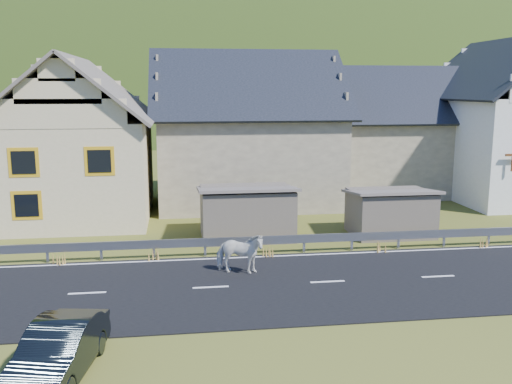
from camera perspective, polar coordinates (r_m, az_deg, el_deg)
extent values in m
plane|color=#3A4113|center=(19.92, 7.16, -9.00)|extent=(160.00, 160.00, 0.00)
cube|color=black|center=(19.91, 7.16, -8.95)|extent=(60.00, 7.00, 0.04)
cube|color=silver|center=(19.90, 7.17, -8.88)|extent=(60.00, 6.60, 0.01)
cube|color=#93969B|center=(23.16, 4.84, -4.68)|extent=(28.00, 0.08, 0.34)
cube|color=#93969B|center=(23.24, -20.14, -5.82)|extent=(0.10, 0.06, 0.70)
cube|color=#93969B|center=(22.90, -15.22, -5.79)|extent=(0.10, 0.06, 0.70)
cube|color=#93969B|center=(22.72, -10.19, -5.71)|extent=(0.10, 0.06, 0.70)
cube|color=#93969B|center=(22.72, -5.12, -5.58)|extent=(0.10, 0.06, 0.70)
cube|color=#93969B|center=(22.89, -0.09, -5.41)|extent=(0.10, 0.06, 0.70)
cube|color=#93969B|center=(23.24, 4.82, -5.21)|extent=(0.10, 0.06, 0.70)
cube|color=#93969B|center=(23.75, 9.55, -4.98)|extent=(0.10, 0.06, 0.70)
cube|color=#93969B|center=(24.41, 14.05, -4.73)|extent=(0.10, 0.06, 0.70)
cube|color=#93969B|center=(25.22, 18.28, -4.46)|extent=(0.10, 0.06, 0.70)
cube|color=#93969B|center=(26.15, 22.23, -4.19)|extent=(0.10, 0.06, 0.70)
cube|color=#6D6152|center=(25.40, -0.95, -2.08)|extent=(4.30, 3.30, 2.40)
cube|color=#6D6152|center=(26.52, 13.28, -2.05)|extent=(3.80, 2.90, 2.20)
cube|color=beige|center=(30.81, -17.20, 2.31)|extent=(7.00, 9.00, 5.00)
cube|color=gold|center=(26.65, -22.22, 2.76)|extent=(1.30, 0.12, 1.30)
cube|color=gold|center=(26.04, -15.38, 2.99)|extent=(1.30, 0.12, 1.30)
cube|color=gold|center=(26.95, -21.94, -1.25)|extent=(1.30, 0.12, 1.30)
cube|color=tan|center=(32.39, -20.70, 9.69)|extent=(0.70, 0.70, 2.40)
cube|color=tan|center=(33.61, -1.02, 3.41)|extent=(10.00, 9.00, 5.00)
cube|color=tan|center=(38.05, 13.76, 3.63)|extent=(9.00, 8.00, 4.60)
cube|color=white|center=(38.00, 23.95, 4.09)|extent=(8.00, 10.00, 6.00)
ellipsoid|color=#223D14|center=(200.15, -4.97, 2.73)|extent=(440.00, 280.00, 260.00)
imported|color=silver|center=(20.41, -1.67, -6.12)|extent=(1.29, 1.93, 1.49)
imported|color=black|center=(14.31, -19.16, -14.81)|extent=(1.95, 4.02, 1.27)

